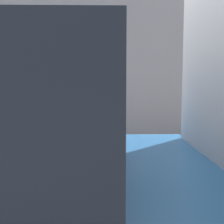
# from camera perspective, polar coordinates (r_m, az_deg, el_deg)

# --- Properties ---
(sidewalk) EXTENTS (24.00, 2.80, 0.13)m
(sidewalk) POSITION_cam_1_polar(r_m,az_deg,el_deg) (4.58, 2.49, -13.03)
(sidewalk) COLOR #BCB7AD
(sidewalk) RESTS_ON ground_plane
(building_facade) EXTENTS (24.00, 0.30, 4.52)m
(building_facade) POSITION_cam_1_polar(r_m,az_deg,el_deg) (7.05, 1.92, 11.82)
(building_facade) COLOR gray
(building_facade) RESTS_ON ground_plane
(parking_meter) EXTENTS (0.22, 0.16, 1.48)m
(parking_meter) POSITION_cam_1_polar(r_m,az_deg,el_deg) (3.38, -0.00, -1.19)
(parking_meter) COLOR gray
(parking_meter) RESTS_ON sidewalk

